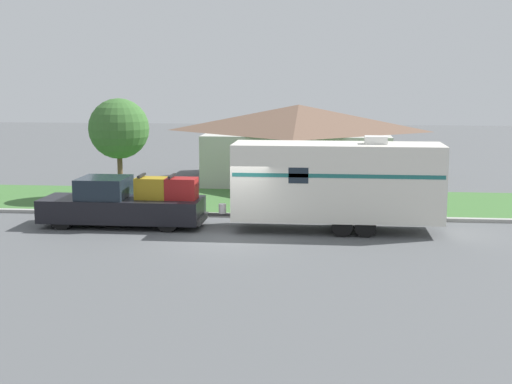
{
  "coord_description": "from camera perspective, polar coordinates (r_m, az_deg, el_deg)",
  "views": [
    {
      "loc": [
        3.41,
        -24.4,
        5.67
      ],
      "look_at": [
        0.69,
        1.57,
        1.4
      ],
      "focal_mm": 50.0,
      "sensor_mm": 36.0,
      "label": 1
    }
  ],
  "objects": [
    {
      "name": "tree_in_yard",
      "position": [
        33.53,
        -10.92,
        4.98
      ],
      "size": [
        2.79,
        2.79,
        4.66
      ],
      "color": "brown",
      "rests_on": "ground_plane"
    },
    {
      "name": "curb_strip",
      "position": [
        28.9,
        -0.91,
        -1.89
      ],
      "size": [
        80.0,
        0.3,
        0.14
      ],
      "color": "#999993",
      "rests_on": "ground_plane"
    },
    {
      "name": "house_across_street",
      "position": [
        39.29,
        3.41,
        4.1
      ],
      "size": [
        10.38,
        8.61,
        4.12
      ],
      "color": "#B2B2A8",
      "rests_on": "ground_plane"
    },
    {
      "name": "mailbox",
      "position": [
        30.15,
        -6.99,
        0.32
      ],
      "size": [
        0.48,
        0.2,
        1.31
      ],
      "color": "brown",
      "rests_on": "ground_plane"
    },
    {
      "name": "travel_trailer",
      "position": [
        26.25,
        6.52,
        0.84
      ],
      "size": [
        8.61,
        2.27,
        3.52
      ],
      "color": "black",
      "rests_on": "ground_plane"
    },
    {
      "name": "ground_plane",
      "position": [
        25.28,
        -1.93,
        -3.68
      ],
      "size": [
        120.0,
        120.0,
        0.0
      ],
      "primitive_type": "plane",
      "color": "#515456"
    },
    {
      "name": "lawn_strip",
      "position": [
        32.48,
        -0.14,
        -0.74
      ],
      "size": [
        80.0,
        7.0,
        0.03
      ],
      "color": "#3D6B33",
      "rests_on": "ground_plane"
    },
    {
      "name": "pickup_truck",
      "position": [
        27.53,
        -10.53,
        -0.93
      ],
      "size": [
        6.21,
        2.07,
        2.0
      ],
      "color": "black",
      "rests_on": "ground_plane"
    }
  ]
}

